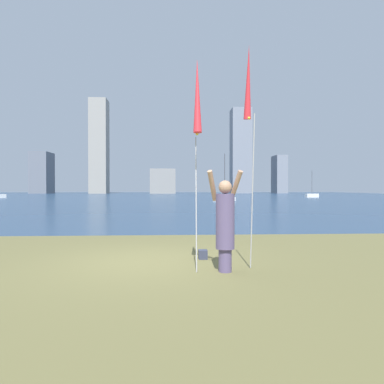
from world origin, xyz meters
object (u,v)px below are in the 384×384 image
object	(u,v)px
person	(225,222)
bag	(203,254)
kite_flag_right	(248,87)
sailboat_3	(225,198)
sailboat_2	(312,195)
kite_flag_left	(197,100)

from	to	relation	value
person	bag	size ratio (longest dim) A/B	9.22
kite_flag_right	person	bearing A→B (deg)	-139.01
kite_flag_right	sailboat_3	distance (m)	35.83
kite_flag_right	sailboat_2	size ratio (longest dim) A/B	1.01
bag	sailboat_3	world-z (taller)	sailboat_3
kite_flag_left	bag	xyz separation A→B (m)	(0.23, 1.47, -3.22)
kite_flag_right	sailboat_2	distance (m)	55.45
sailboat_3	bag	bearing A→B (deg)	-99.26
person	kite_flag_left	xyz separation A→B (m)	(-0.57, -0.23, 2.33)
person	sailboat_2	distance (m)	56.03
bag	sailboat_3	size ratio (longest dim) A/B	0.04
person	kite_flag_left	size ratio (longest dim) A/B	0.49
person	bag	world-z (taller)	person
sailboat_3	kite_flag_right	bearing A→B (deg)	-97.64
sailboat_2	sailboat_3	world-z (taller)	sailboat_3
person	sailboat_3	distance (m)	36.24
kite_flag_left	kite_flag_right	world-z (taller)	kite_flag_right
kite_flag_right	sailboat_3	xyz separation A→B (m)	(4.74, 35.35, -3.46)
person	bag	xyz separation A→B (m)	(-0.33, 1.24, -0.88)
person	kite_flag_left	world-z (taller)	kite_flag_left
bag	kite_flag_left	bearing A→B (deg)	-98.96
kite_flag_right	sailboat_3	bearing A→B (deg)	82.36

